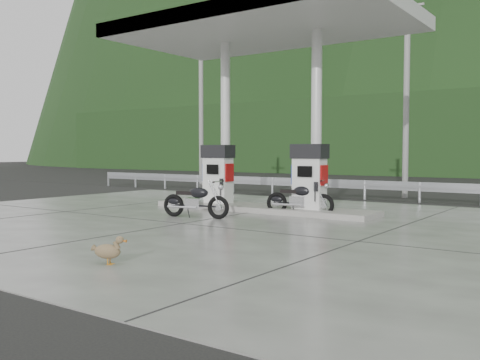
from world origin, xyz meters
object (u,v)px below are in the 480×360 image
Objects in this scene: gas_pump_left at (218,174)px; duck at (107,252)px; motorcycle_left at (196,201)px; gas_pump_right at (309,177)px; motorcycle_right at (300,199)px.

gas_pump_left reaches higher than duck.
gas_pump_left is at bearing 95.82° from duck.
duck is at bearing -73.87° from motorcycle_left.
motorcycle_left reaches higher than duck.
gas_pump_left is at bearing 104.17° from motorcycle_left.
gas_pump_left is at bearing 180.00° from gas_pump_right.
duck is at bearing -95.68° from motorcycle_right.
motorcycle_left is 5.92m from duck.
motorcycle_left is 2.91m from motorcycle_right.
motorcycle_left is 3.44× the size of duck.
motorcycle_right is at bearing -4.24° from gas_pump_left.
motorcycle_left is (1.11, -2.41, -0.62)m from gas_pump_left.
gas_pump_left is 3.09m from motorcycle_right.
duck is (0.56, -7.70, -0.86)m from gas_pump_right.
gas_pump_left is 1.00× the size of gas_pump_right.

